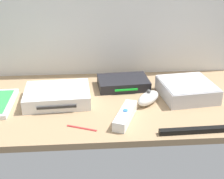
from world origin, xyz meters
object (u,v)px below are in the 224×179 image
(sensor_bar, at_px, (202,130))
(stylus_pen, at_px, (82,127))
(mini_computer, at_px, (187,89))
(remote_nunchuk, at_px, (148,98))
(network_router, at_px, (123,83))
(remote_wand, at_px, (125,115))
(game_console, at_px, (58,95))

(sensor_bar, relative_size, stylus_pen, 2.67)
(mini_computer, xyz_separation_m, remote_nunchuk, (-0.14, -0.04, -0.01))
(mini_computer, height_order, network_router, mini_computer)
(remote_wand, height_order, stylus_pen, remote_wand)
(game_console, distance_m, sensor_bar, 0.47)
(mini_computer, bearing_deg, remote_wand, -148.21)
(mini_computer, distance_m, sensor_bar, 0.22)
(game_console, height_order, sensor_bar, game_console)
(mini_computer, xyz_separation_m, sensor_bar, (-0.02, -0.22, -0.02))
(remote_wand, bearing_deg, stylus_pen, -141.65)
(sensor_bar, bearing_deg, remote_wand, 156.54)
(remote_wand, height_order, remote_nunchuk, remote_nunchuk)
(network_router, bearing_deg, remote_nunchuk, -67.63)
(remote_wand, relative_size, remote_nunchuk, 1.46)
(remote_nunchuk, height_order, sensor_bar, remote_nunchuk)
(remote_nunchuk, bearing_deg, network_router, 159.87)
(remote_wand, height_order, sensor_bar, remote_wand)
(remote_wand, relative_size, stylus_pen, 1.68)
(game_console, xyz_separation_m, sensor_bar, (0.41, -0.22, -0.01))
(game_console, distance_m, remote_wand, 0.25)
(network_router, distance_m, remote_nunchuk, 0.15)
(mini_computer, distance_m, remote_wand, 0.27)
(mini_computer, relative_size, remote_nunchuk, 1.83)
(remote_nunchuk, relative_size, sensor_bar, 0.43)
(game_console, height_order, mini_computer, mini_computer)
(remote_nunchuk, bearing_deg, game_console, -144.04)
(game_console, xyz_separation_m, stylus_pen, (0.08, -0.17, -0.02))
(game_console, relative_size, mini_computer, 1.16)
(mini_computer, bearing_deg, sensor_bar, -95.73)
(sensor_bar, bearing_deg, mini_computer, 82.47)
(game_console, xyz_separation_m, network_router, (0.23, 0.10, -0.00))
(remote_wand, bearing_deg, mini_computer, 53.56)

